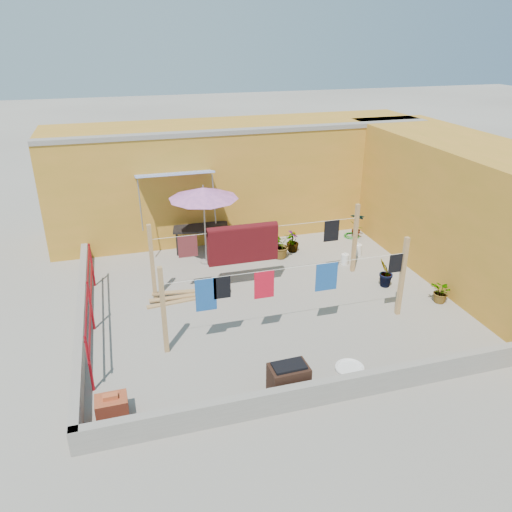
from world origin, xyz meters
name	(u,v)px	position (x,y,z in m)	size (l,w,h in m)	color
ground	(269,299)	(0.00, 0.00, 0.00)	(80.00, 80.00, 0.00)	#9E998E
wall_back	(238,177)	(0.50, 4.69, 1.61)	(11.00, 3.27, 3.21)	#C17F2A
wall_right	(473,212)	(5.20, 0.00, 1.60)	(2.40, 9.00, 3.20)	#C17F2A
parapet_front	(334,390)	(0.00, -3.58, 0.22)	(8.30, 0.16, 0.44)	gray
parapet_left	(82,317)	(-4.08, 0.00, 0.22)	(0.16, 7.30, 0.44)	gray
red_railing	(90,299)	(-3.85, -0.20, 0.72)	(0.05, 4.20, 1.10)	maroon
clothesline_rig	(249,250)	(-0.32, 0.52, 1.06)	(5.09, 2.35, 1.80)	tan
patio_umbrella	(203,194)	(-1.00, 2.34, 1.91)	(1.79, 1.79, 2.13)	gray
outdoor_table	(201,229)	(-0.97, 3.20, 0.63)	(1.61, 1.00, 0.70)	black
brick_stack	(112,407)	(-3.54, -2.96, 0.19)	(0.51, 0.37, 0.44)	#AE3F28
lumber_pile	(189,295)	(-1.75, 0.57, 0.06)	(1.98, 0.57, 0.12)	tan
brazier	(289,379)	(-0.66, -3.20, 0.29)	(0.67, 0.46, 0.59)	black
white_basin	(350,368)	(0.62, -2.93, 0.05)	(0.54, 0.54, 0.09)	silver
water_jug_a	(345,259)	(2.49, 1.24, 0.14)	(0.20, 0.20, 0.32)	silver
water_jug_b	(357,250)	(3.07, 1.67, 0.16)	(0.23, 0.23, 0.36)	silver
green_hose	(352,236)	(3.52, 2.93, 0.03)	(0.47, 0.47, 0.07)	#197119
plant_back_a	(281,245)	(1.00, 2.12, 0.37)	(0.67, 0.58, 0.75)	#1A5117
plant_back_b	(293,241)	(1.45, 2.41, 0.31)	(0.34, 0.34, 0.61)	#1A5117
plant_right_a	(357,224)	(3.63, 2.86, 0.40)	(0.42, 0.29, 0.80)	#1A5117
plant_right_b	(386,273)	(2.85, -0.20, 0.37)	(0.40, 0.33, 0.74)	#1A5117
plant_right_c	(442,292)	(3.70, -1.23, 0.27)	(0.49, 0.42, 0.54)	#1A5117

